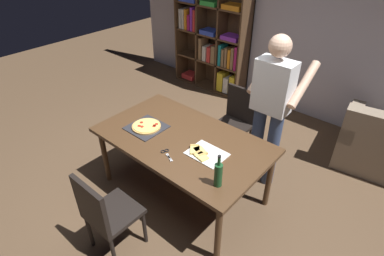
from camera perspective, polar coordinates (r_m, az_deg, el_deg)
The scene contains 11 objects.
ground_plane at distance 3.66m, azimuth -1.57°, elevation -11.45°, with size 12.00×12.00×0.00m, color brown.
back_wall at distance 4.96m, azimuth 19.83°, elevation 17.97°, with size 6.40×0.10×2.80m, color #BCB7C6.
dining_table at distance 3.21m, azimuth -1.75°, elevation -2.83°, with size 1.78×1.05×0.75m.
chair_near_camera at distance 2.87m, azimuth -15.84°, elevation -14.69°, with size 0.42×0.42×0.90m.
chair_far_side at distance 3.98m, azimuth 8.12°, elevation 1.77°, with size 0.42×0.42×0.90m.
bookshelf at distance 5.59m, azimuth 3.95°, elevation 16.22°, with size 1.40×0.35×1.95m.
person_serving_pizza at distance 3.35m, azimuth 14.39°, elevation 4.04°, with size 0.55×0.54×1.75m.
pepperoni_pizza_on_tray at distance 3.36m, azimuth -8.40°, elevation 0.26°, with size 0.37×0.37×0.04m.
pizza_slices_on_towel at distance 2.96m, azimuth 2.08°, elevation -4.63°, with size 0.38×0.28×0.03m.
wine_bottle at distance 2.58m, azimuth 4.86°, elevation -8.49°, with size 0.07×0.07×0.32m.
kitchen_scissors at distance 2.98m, azimuth -4.75°, elevation -4.65°, with size 0.20×0.13×0.01m.
Camera 1 is at (1.76, -1.88, 2.61)m, focal length 28.95 mm.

